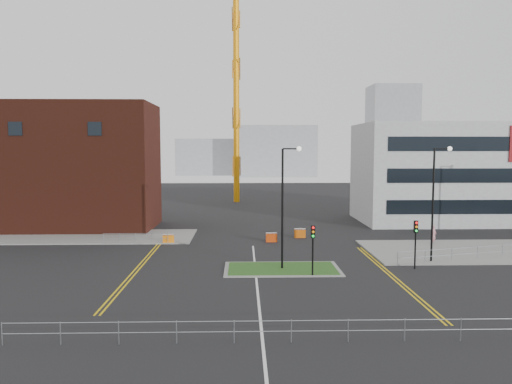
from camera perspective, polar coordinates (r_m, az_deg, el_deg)
ground at (r=29.94m, az=0.31°, el=-12.57°), size 200.00×200.00×0.00m
pavement_left at (r=54.75m, az=-21.96°, el=-4.77°), size 28.00×8.00×0.12m
pavement_right at (r=49.12m, az=26.49°, el=-6.03°), size 24.00×10.00×0.12m
island_kerb at (r=37.73m, az=3.00°, el=-8.78°), size 8.60×4.60×0.08m
grass_island at (r=37.72m, az=3.00°, el=-8.75°), size 8.00×4.00×0.12m
brick_building at (r=60.71m, az=-22.83°, el=2.58°), size 24.20×10.07×14.24m
office_block at (r=66.27m, az=22.49°, el=2.04°), size 25.00×12.20×12.00m
tower_crane at (r=86.49m, az=1.55°, el=18.06°), size 52.75×7.24×41.55m
streetlamp_island at (r=36.83m, az=3.38°, el=-0.63°), size 1.46×0.36×9.18m
streetlamp_right_near at (r=41.53m, az=19.87°, el=-0.28°), size 1.46×0.36×9.18m
traffic_light_island at (r=35.44m, az=6.52°, el=-5.53°), size 0.28×0.33×3.65m
traffic_light_right at (r=39.25m, az=17.79°, el=-4.71°), size 0.28×0.33×3.65m
railing_front at (r=24.01m, az=0.77°, el=-15.12°), size 24.05×0.05×1.10m
railing_left at (r=48.32m, az=-13.58°, el=-4.99°), size 6.05×0.05×1.10m
railing_right at (r=46.13m, az=26.33°, el=-5.81°), size 19.05×5.05×1.10m
centre_line at (r=31.84m, az=0.20°, el=-11.47°), size 0.15×30.00×0.01m
yellow_left_a at (r=40.39m, az=-13.15°, el=-8.03°), size 0.12×24.00×0.01m
yellow_left_b at (r=40.33m, az=-12.73°, el=-8.04°), size 0.12×24.00×0.01m
yellow_right_a at (r=37.17m, az=15.01°, el=-9.22°), size 0.12×20.00×0.01m
yellow_right_b at (r=37.25m, az=15.46°, el=-9.20°), size 0.12×20.00×0.01m
skyline_a at (r=153.59m, az=-16.31°, el=5.60°), size 18.00×12.00×22.00m
skyline_b at (r=158.89m, az=2.46°, el=4.69°), size 24.00×12.00×16.00m
skyline_c at (r=160.30m, az=15.26°, el=6.67°), size 14.00×12.00×28.00m
skyline_d at (r=168.69m, az=-3.90°, el=4.03°), size 30.00×12.00×12.00m
pedestrian at (r=49.75m, az=19.64°, el=-4.64°), size 0.81×0.78×1.87m
barrier_left at (r=48.16m, az=-9.98°, el=-5.27°), size 1.11×0.51×0.90m
barrier_mid at (r=48.31m, az=1.78°, el=-5.16°), size 1.08×0.40×0.90m
barrier_right at (r=50.74m, az=5.04°, el=-4.66°), size 1.12×0.38×0.94m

